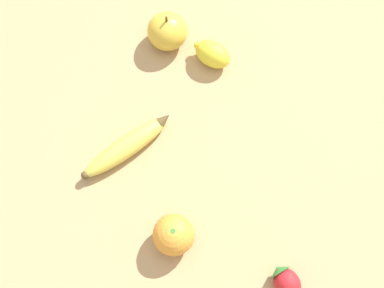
{
  "coord_description": "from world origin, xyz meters",
  "views": [
    {
      "loc": [
        0.2,
        0.17,
        0.91
      ],
      "look_at": [
        -0.04,
        -0.05,
        0.03
      ],
      "focal_mm": 50.0,
      "sensor_mm": 36.0,
      "label": 1
    }
  ],
  "objects_px": {
    "orange": "(174,235)",
    "strawberry": "(286,281)",
    "banana": "(127,146)",
    "apple": "(167,31)",
    "lemon": "(212,54)"
  },
  "relations": [
    {
      "from": "orange",
      "to": "apple",
      "type": "relative_size",
      "value": 0.85
    },
    {
      "from": "lemon",
      "to": "banana",
      "type": "bearing_deg",
      "value": 3.25
    },
    {
      "from": "apple",
      "to": "lemon",
      "type": "distance_m",
      "value": 0.1
    },
    {
      "from": "banana",
      "to": "apple",
      "type": "xyz_separation_m",
      "value": [
        -0.21,
        -0.1,
        0.02
      ]
    },
    {
      "from": "lemon",
      "to": "apple",
      "type": "bearing_deg",
      "value": -73.39
    },
    {
      "from": "banana",
      "to": "lemon",
      "type": "distance_m",
      "value": 0.24
    },
    {
      "from": "orange",
      "to": "strawberry",
      "type": "bearing_deg",
      "value": 111.84
    },
    {
      "from": "strawberry",
      "to": "orange",
      "type": "bearing_deg",
      "value": 37.62
    },
    {
      "from": "banana",
      "to": "orange",
      "type": "bearing_deg",
      "value": -99.12
    },
    {
      "from": "apple",
      "to": "lemon",
      "type": "relative_size",
      "value": 1.03
    },
    {
      "from": "banana",
      "to": "orange",
      "type": "xyz_separation_m",
      "value": [
        0.06,
        0.17,
        0.02
      ]
    },
    {
      "from": "strawberry",
      "to": "lemon",
      "type": "distance_m",
      "value": 0.43
    },
    {
      "from": "orange",
      "to": "apple",
      "type": "xyz_separation_m",
      "value": [
        -0.27,
        -0.28,
        -0.0
      ]
    },
    {
      "from": "apple",
      "to": "banana",
      "type": "bearing_deg",
      "value": 26.39
    },
    {
      "from": "banana",
      "to": "strawberry",
      "type": "xyz_separation_m",
      "value": [
        -0.01,
        0.36,
        0.0
      ]
    }
  ]
}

